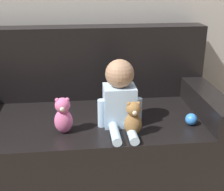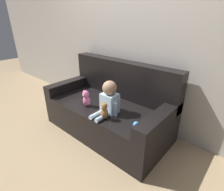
{
  "view_description": "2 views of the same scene",
  "coord_description": "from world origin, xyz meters",
  "px_view_note": "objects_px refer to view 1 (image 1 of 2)",
  "views": [
    {
      "loc": [
        -0.05,
        -1.87,
        1.3
      ],
      "look_at": [
        0.15,
        -0.11,
        0.61
      ],
      "focal_mm": 50.0,
      "sensor_mm": 36.0,
      "label": 1
    },
    {
      "loc": [
        1.45,
        -1.55,
        1.52
      ],
      "look_at": [
        0.15,
        -0.07,
        0.62
      ],
      "focal_mm": 28.0,
      "sensor_mm": 36.0,
      "label": 2
    }
  ],
  "objects_px": {
    "person_baby": "(120,97)",
    "plush_toy_side": "(63,116)",
    "couch": "(88,126)",
    "toy_ball": "(191,119)",
    "teddy_bear_brown": "(133,119)"
  },
  "relations": [
    {
      "from": "couch",
      "to": "plush_toy_side",
      "type": "relative_size",
      "value": 7.87
    },
    {
      "from": "couch",
      "to": "teddy_bear_brown",
      "type": "height_order",
      "value": "couch"
    },
    {
      "from": "plush_toy_side",
      "to": "toy_ball",
      "type": "distance_m",
      "value": 0.78
    },
    {
      "from": "plush_toy_side",
      "to": "toy_ball",
      "type": "bearing_deg",
      "value": 1.18
    },
    {
      "from": "couch",
      "to": "toy_ball",
      "type": "distance_m",
      "value": 0.7
    },
    {
      "from": "person_baby",
      "to": "plush_toy_side",
      "type": "xyz_separation_m",
      "value": [
        -0.34,
        -0.07,
        -0.07
      ]
    },
    {
      "from": "toy_ball",
      "to": "person_baby",
      "type": "bearing_deg",
      "value": 173.36
    },
    {
      "from": "couch",
      "to": "person_baby",
      "type": "relative_size",
      "value": 4.24
    },
    {
      "from": "couch",
      "to": "toy_ball",
      "type": "height_order",
      "value": "couch"
    },
    {
      "from": "couch",
      "to": "person_baby",
      "type": "distance_m",
      "value": 0.42
    },
    {
      "from": "teddy_bear_brown",
      "to": "plush_toy_side",
      "type": "xyz_separation_m",
      "value": [
        -0.39,
        0.08,
        0.01
      ]
    },
    {
      "from": "couch",
      "to": "teddy_bear_brown",
      "type": "distance_m",
      "value": 0.49
    },
    {
      "from": "couch",
      "to": "teddy_bear_brown",
      "type": "bearing_deg",
      "value": -56.48
    },
    {
      "from": "plush_toy_side",
      "to": "couch",
      "type": "bearing_deg",
      "value": 63.23
    },
    {
      "from": "person_baby",
      "to": "plush_toy_side",
      "type": "relative_size",
      "value": 1.86
    }
  ]
}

